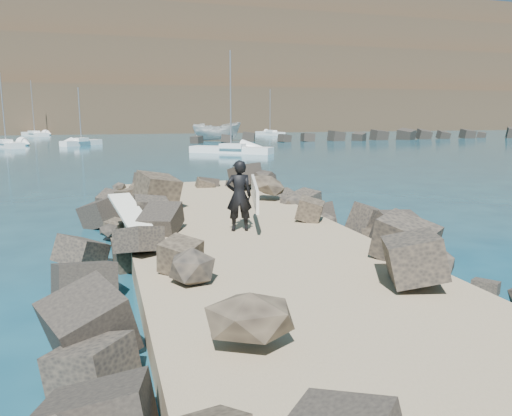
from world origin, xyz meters
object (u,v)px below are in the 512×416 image
object	(u,v)px
boat_imported	(217,132)
radome	(378,1)
surfboard_resting	(129,215)
surfer_with_board	(241,195)
sailboat_a	(6,144)

from	to	relation	value
boat_imported	radome	distance (m)	125.19
boat_imported	radome	bearing A→B (deg)	-31.94
surfboard_resting	surfer_with_board	bearing A→B (deg)	-27.57
surfer_with_board	surfboard_resting	bearing A→B (deg)	162.78
surfer_with_board	sailboat_a	xyz separation A→B (m)	(-14.21, 51.50, -1.23)
surfer_with_board	sailboat_a	world-z (taller)	sailboat_a
surfer_with_board	sailboat_a	size ratio (longest dim) A/B	0.27
surfboard_resting	boat_imported	distance (m)	60.06
surfboard_resting	sailboat_a	world-z (taller)	sailboat_a
boat_imported	surfboard_resting	bearing A→B (deg)	173.95
boat_imported	sailboat_a	world-z (taller)	sailboat_a
surfboard_resting	boat_imported	world-z (taller)	boat_imported
radome	boat_imported	bearing A→B (deg)	-130.90
surfboard_resting	sailboat_a	xyz separation A→B (m)	(-11.27, 50.58, -0.69)
boat_imported	surfer_with_board	xyz separation A→B (m)	(-12.62, -58.92, 0.23)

